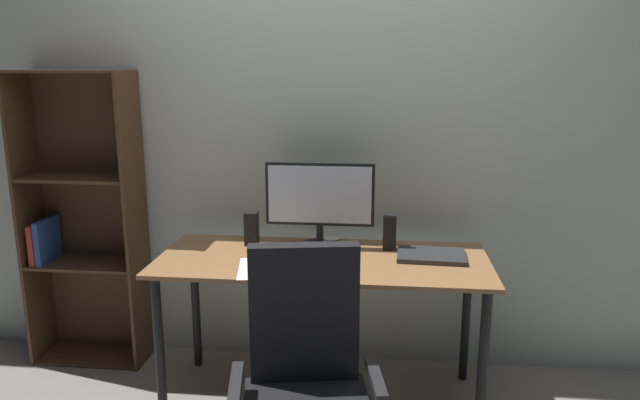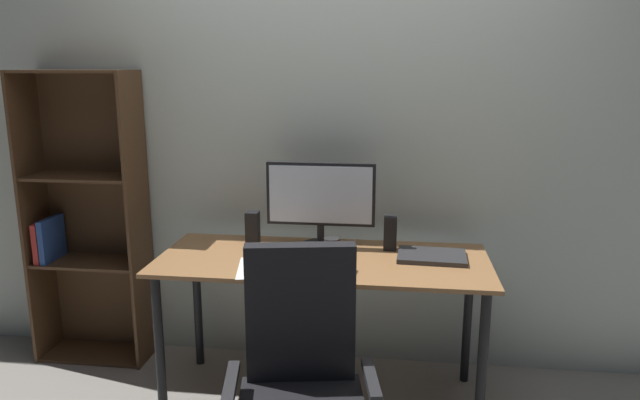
{
  "view_description": "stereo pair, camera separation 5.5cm",
  "coord_description": "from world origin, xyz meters",
  "px_view_note": "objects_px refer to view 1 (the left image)",
  "views": [
    {
      "loc": [
        0.27,
        -2.64,
        1.63
      ],
      "look_at": [
        -0.01,
        -0.01,
        1.03
      ],
      "focal_mm": 32.93,
      "sensor_mm": 36.0,
      "label": 1
    },
    {
      "loc": [
        0.33,
        -2.63,
        1.63
      ],
      "look_at": [
        -0.01,
        -0.01,
        1.03
      ],
      "focal_mm": 32.93,
      "sensor_mm": 36.0,
      "label": 2
    }
  ],
  "objects_px": {
    "coffee_mug": "(332,248)",
    "laptop": "(431,255)",
    "keyboard": "(300,269)",
    "bookshelf": "(83,221)",
    "speaker_right": "(389,233)",
    "monitor": "(320,199)",
    "speaker_left": "(252,228)",
    "mouse": "(348,270)",
    "desk": "(323,276)"
  },
  "relations": [
    {
      "from": "bookshelf",
      "to": "speaker_right",
      "type": "bearing_deg",
      "value": -5.05
    },
    {
      "from": "bookshelf",
      "to": "keyboard",
      "type": "bearing_deg",
      "value": -21.73
    },
    {
      "from": "mouse",
      "to": "speaker_left",
      "type": "relative_size",
      "value": 0.56
    },
    {
      "from": "desk",
      "to": "monitor",
      "type": "relative_size",
      "value": 2.9
    },
    {
      "from": "keyboard",
      "to": "bookshelf",
      "type": "distance_m",
      "value": 1.38
    },
    {
      "from": "monitor",
      "to": "keyboard",
      "type": "xyz_separation_m",
      "value": [
        -0.05,
        -0.37,
        -0.24
      ]
    },
    {
      "from": "desk",
      "to": "bookshelf",
      "type": "xyz_separation_m",
      "value": [
        -1.36,
        0.32,
        0.15
      ]
    },
    {
      "from": "desk",
      "to": "laptop",
      "type": "relative_size",
      "value": 4.91
    },
    {
      "from": "desk",
      "to": "monitor",
      "type": "xyz_separation_m",
      "value": [
        -0.03,
        0.18,
        0.33
      ]
    },
    {
      "from": "desk",
      "to": "speaker_left",
      "type": "xyz_separation_m",
      "value": [
        -0.38,
        0.18,
        0.17
      ]
    },
    {
      "from": "mouse",
      "to": "speaker_left",
      "type": "height_order",
      "value": "speaker_left"
    },
    {
      "from": "desk",
      "to": "coffee_mug",
      "type": "height_order",
      "value": "coffee_mug"
    },
    {
      "from": "speaker_right",
      "to": "bookshelf",
      "type": "bearing_deg",
      "value": 174.95
    },
    {
      "from": "desk",
      "to": "laptop",
      "type": "height_order",
      "value": "laptop"
    },
    {
      "from": "mouse",
      "to": "coffee_mug",
      "type": "bearing_deg",
      "value": 121.27
    },
    {
      "from": "speaker_left",
      "to": "monitor",
      "type": "bearing_deg",
      "value": 1.3
    },
    {
      "from": "keyboard",
      "to": "bookshelf",
      "type": "bearing_deg",
      "value": 160.71
    },
    {
      "from": "keyboard",
      "to": "speaker_left",
      "type": "relative_size",
      "value": 1.71
    },
    {
      "from": "speaker_right",
      "to": "laptop",
      "type": "bearing_deg",
      "value": -30.12
    },
    {
      "from": "desk",
      "to": "mouse",
      "type": "xyz_separation_m",
      "value": [
        0.13,
        -0.19,
        0.11
      ]
    },
    {
      "from": "laptop",
      "to": "speaker_left",
      "type": "bearing_deg",
      "value": 175.67
    },
    {
      "from": "coffee_mug",
      "to": "bookshelf",
      "type": "xyz_separation_m",
      "value": [
        -1.4,
        0.33,
        0.01
      ]
    },
    {
      "from": "speaker_left",
      "to": "speaker_right",
      "type": "height_order",
      "value": "same"
    },
    {
      "from": "bookshelf",
      "to": "laptop",
      "type": "bearing_deg",
      "value": -8.0
    },
    {
      "from": "keyboard",
      "to": "speaker_right",
      "type": "bearing_deg",
      "value": 44.68
    },
    {
      "from": "coffee_mug",
      "to": "laptop",
      "type": "bearing_deg",
      "value": 7.63
    },
    {
      "from": "desk",
      "to": "coffee_mug",
      "type": "bearing_deg",
      "value": -1.88
    },
    {
      "from": "monitor",
      "to": "mouse",
      "type": "height_order",
      "value": "monitor"
    },
    {
      "from": "laptop",
      "to": "bookshelf",
      "type": "relative_size",
      "value": 0.2
    },
    {
      "from": "speaker_right",
      "to": "speaker_left",
      "type": "bearing_deg",
      "value": 180.0
    },
    {
      "from": "monitor",
      "to": "laptop",
      "type": "bearing_deg",
      "value": -12.68
    },
    {
      "from": "mouse",
      "to": "monitor",
      "type": "bearing_deg",
      "value": 120.36
    },
    {
      "from": "monitor",
      "to": "speaker_right",
      "type": "relative_size",
      "value": 3.19
    },
    {
      "from": "mouse",
      "to": "bookshelf",
      "type": "xyz_separation_m",
      "value": [
        -1.49,
        0.52,
        0.04
      ]
    },
    {
      "from": "bookshelf",
      "to": "desk",
      "type": "bearing_deg",
      "value": -13.44
    },
    {
      "from": "monitor",
      "to": "speaker_left",
      "type": "relative_size",
      "value": 3.19
    },
    {
      "from": "keyboard",
      "to": "laptop",
      "type": "relative_size",
      "value": 0.91
    },
    {
      "from": "laptop",
      "to": "bookshelf",
      "type": "bearing_deg",
      "value": 175.0
    },
    {
      "from": "keyboard",
      "to": "bookshelf",
      "type": "height_order",
      "value": "bookshelf"
    },
    {
      "from": "keyboard",
      "to": "speaker_left",
      "type": "bearing_deg",
      "value": 132.12
    },
    {
      "from": "speaker_left",
      "to": "speaker_right",
      "type": "relative_size",
      "value": 1.0
    },
    {
      "from": "monitor",
      "to": "keyboard",
      "type": "relative_size",
      "value": 1.87
    },
    {
      "from": "mouse",
      "to": "keyboard",
      "type": "bearing_deg",
      "value": -175.75
    },
    {
      "from": "monitor",
      "to": "bookshelf",
      "type": "distance_m",
      "value": 1.35
    },
    {
      "from": "speaker_right",
      "to": "bookshelf",
      "type": "height_order",
      "value": "bookshelf"
    },
    {
      "from": "keyboard",
      "to": "speaker_right",
      "type": "distance_m",
      "value": 0.54
    },
    {
      "from": "bookshelf",
      "to": "coffee_mug",
      "type": "bearing_deg",
      "value": -13.08
    },
    {
      "from": "speaker_right",
      "to": "keyboard",
      "type": "bearing_deg",
      "value": -137.77
    },
    {
      "from": "desk",
      "to": "monitor",
      "type": "bearing_deg",
      "value": 100.11
    },
    {
      "from": "desk",
      "to": "mouse",
      "type": "height_order",
      "value": "mouse"
    }
  ]
}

